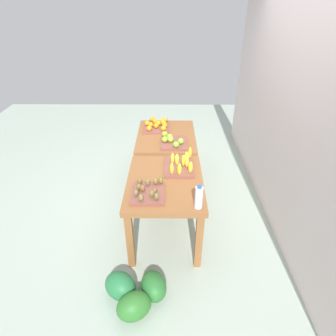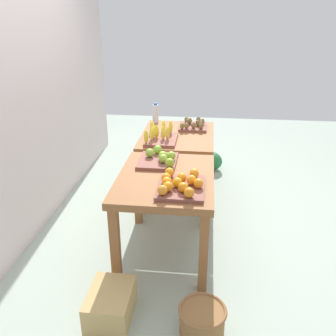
{
  "view_description": "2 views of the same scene",
  "coord_description": "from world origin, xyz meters",
  "px_view_note": "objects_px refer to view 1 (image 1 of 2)",
  "views": [
    {
      "loc": [
        3.0,
        0.05,
        2.43
      ],
      "look_at": [
        0.01,
        0.03,
        0.57
      ],
      "focal_mm": 30.14,
      "sensor_mm": 36.0,
      "label": 1
    },
    {
      "loc": [
        -3.25,
        -0.32,
        2.02
      ],
      "look_at": [
        -0.03,
        0.04,
        0.6
      ],
      "focal_mm": 38.34,
      "sensor_mm": 36.0,
      "label": 2
    }
  ],
  "objects_px": {
    "orange_bin": "(157,125)",
    "kiwi_bin": "(148,191)",
    "banana_crate": "(180,165)",
    "cardboard_produce_box": "(184,149)",
    "apple_bin": "(173,141)",
    "wicker_basket": "(147,147)",
    "display_table_right": "(165,189)",
    "water_bottle": "(199,197)",
    "display_table_left": "(166,142)",
    "watermelon_pile": "(135,292)"
  },
  "relations": [
    {
      "from": "water_bottle",
      "to": "apple_bin",
      "type": "bearing_deg",
      "value": -170.06
    },
    {
      "from": "orange_bin",
      "to": "kiwi_bin",
      "type": "bearing_deg",
      "value": -0.79
    },
    {
      "from": "water_bottle",
      "to": "wicker_basket",
      "type": "xyz_separation_m",
      "value": [
        -2.43,
        -0.66,
        -0.76
      ]
    },
    {
      "from": "water_bottle",
      "to": "watermelon_pile",
      "type": "height_order",
      "value": "water_bottle"
    },
    {
      "from": "watermelon_pile",
      "to": "banana_crate",
      "type": "bearing_deg",
      "value": 159.05
    },
    {
      "from": "watermelon_pile",
      "to": "wicker_basket",
      "type": "xyz_separation_m",
      "value": [
        -2.87,
        -0.09,
        -0.01
      ]
    },
    {
      "from": "display_table_right",
      "to": "banana_crate",
      "type": "relative_size",
      "value": 2.36
    },
    {
      "from": "watermelon_pile",
      "to": "orange_bin",
      "type": "bearing_deg",
      "value": 176.86
    },
    {
      "from": "banana_crate",
      "to": "apple_bin",
      "type": "bearing_deg",
      "value": -172.88
    },
    {
      "from": "display_table_right",
      "to": "cardboard_produce_box",
      "type": "height_order",
      "value": "display_table_right"
    },
    {
      "from": "display_table_right",
      "to": "cardboard_produce_box",
      "type": "bearing_deg",
      "value": 171.18
    },
    {
      "from": "display_table_right",
      "to": "apple_bin",
      "type": "xyz_separation_m",
      "value": [
        -0.84,
        0.09,
        0.15
      ]
    },
    {
      "from": "display_table_right",
      "to": "watermelon_pile",
      "type": "xyz_separation_m",
      "value": [
        0.87,
        -0.26,
        -0.53
      ]
    },
    {
      "from": "kiwi_bin",
      "to": "water_bottle",
      "type": "distance_m",
      "value": 0.52
    },
    {
      "from": "banana_crate",
      "to": "cardboard_produce_box",
      "type": "relative_size",
      "value": 1.1
    },
    {
      "from": "orange_bin",
      "to": "watermelon_pile",
      "type": "xyz_separation_m",
      "value": [
        2.23,
        -0.12,
        -0.68
      ]
    },
    {
      "from": "display_table_left",
      "to": "kiwi_bin",
      "type": "distance_m",
      "value": 1.38
    },
    {
      "from": "display_table_right",
      "to": "water_bottle",
      "type": "relative_size",
      "value": 4.31
    },
    {
      "from": "display_table_right",
      "to": "watermelon_pile",
      "type": "relative_size",
      "value": 1.56
    },
    {
      "from": "cardboard_produce_box",
      "to": "watermelon_pile",
      "type": "bearing_deg",
      "value": -11.29
    },
    {
      "from": "display_table_left",
      "to": "watermelon_pile",
      "type": "xyz_separation_m",
      "value": [
        1.99,
        -0.26,
        -0.53
      ]
    },
    {
      "from": "banana_crate",
      "to": "kiwi_bin",
      "type": "height_order",
      "value": "banana_crate"
    },
    {
      "from": "banana_crate",
      "to": "water_bottle",
      "type": "relative_size",
      "value": 1.82
    },
    {
      "from": "display_table_left",
      "to": "banana_crate",
      "type": "xyz_separation_m",
      "value": [
        0.88,
        0.16,
        0.16
      ]
    },
    {
      "from": "orange_bin",
      "to": "water_bottle",
      "type": "height_order",
      "value": "water_bottle"
    },
    {
      "from": "watermelon_pile",
      "to": "cardboard_produce_box",
      "type": "xyz_separation_m",
      "value": [
        -2.8,
        0.56,
        -0.01
      ]
    },
    {
      "from": "orange_bin",
      "to": "kiwi_bin",
      "type": "relative_size",
      "value": 1.25
    },
    {
      "from": "banana_crate",
      "to": "watermelon_pile",
      "type": "distance_m",
      "value": 1.37
    },
    {
      "from": "banana_crate",
      "to": "orange_bin",
      "type": "bearing_deg",
      "value": -164.88
    },
    {
      "from": "display_table_right",
      "to": "banana_crate",
      "type": "distance_m",
      "value": 0.33
    },
    {
      "from": "kiwi_bin",
      "to": "wicker_basket",
      "type": "distance_m",
      "value": 2.34
    },
    {
      "from": "apple_bin",
      "to": "kiwi_bin",
      "type": "relative_size",
      "value": 1.11
    },
    {
      "from": "banana_crate",
      "to": "cardboard_produce_box",
      "type": "xyz_separation_m",
      "value": [
        -1.7,
        0.14,
        -0.69
      ]
    },
    {
      "from": "apple_bin",
      "to": "water_bottle",
      "type": "distance_m",
      "value": 1.3
    },
    {
      "from": "cardboard_produce_box",
      "to": "kiwi_bin",
      "type": "bearing_deg",
      "value": -11.94
    },
    {
      "from": "apple_bin",
      "to": "kiwi_bin",
      "type": "xyz_separation_m",
      "value": [
        1.08,
        -0.25,
        -0.0
      ]
    },
    {
      "from": "orange_bin",
      "to": "banana_crate",
      "type": "bearing_deg",
      "value": 15.12
    },
    {
      "from": "water_bottle",
      "to": "banana_crate",
      "type": "bearing_deg",
      "value": -167.56
    },
    {
      "from": "apple_bin",
      "to": "display_table_right",
      "type": "bearing_deg",
      "value": -6.03
    },
    {
      "from": "kiwi_bin",
      "to": "water_bottle",
      "type": "xyz_separation_m",
      "value": [
        0.19,
        0.47,
        0.08
      ]
    },
    {
      "from": "water_bottle",
      "to": "display_table_right",
      "type": "bearing_deg",
      "value": -144.19
    },
    {
      "from": "display_table_left",
      "to": "apple_bin",
      "type": "relative_size",
      "value": 2.6
    },
    {
      "from": "banana_crate",
      "to": "water_bottle",
      "type": "height_order",
      "value": "water_bottle"
    },
    {
      "from": "orange_bin",
      "to": "wicker_basket",
      "type": "distance_m",
      "value": 0.97
    },
    {
      "from": "apple_bin",
      "to": "wicker_basket",
      "type": "distance_m",
      "value": 1.41
    },
    {
      "from": "display_table_right",
      "to": "kiwi_bin",
      "type": "height_order",
      "value": "kiwi_bin"
    },
    {
      "from": "banana_crate",
      "to": "wicker_basket",
      "type": "relative_size",
      "value": 1.33
    },
    {
      "from": "display_table_right",
      "to": "water_bottle",
      "type": "height_order",
      "value": "water_bottle"
    },
    {
      "from": "water_bottle",
      "to": "wicker_basket",
      "type": "bearing_deg",
      "value": -164.74
    },
    {
      "from": "display_table_left",
      "to": "water_bottle",
      "type": "bearing_deg",
      "value": 11.36
    }
  ]
}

